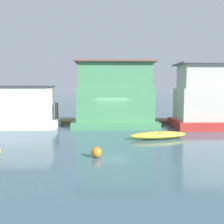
{
  "coord_description": "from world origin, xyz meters",
  "views": [
    {
      "loc": [
        -0.6,
        -20.31,
        3.33
      ],
      "look_at": [
        0.0,
        -1.0,
        1.4
      ],
      "focal_mm": 40.0,
      "sensor_mm": 36.0,
      "label": 1
    }
  ],
  "objects_px": {
    "houseboat_white": "(15,109)",
    "houseboat_red": "(219,98)",
    "houseboat_green": "(115,97)",
    "dinghy_yellow": "(158,135)",
    "buoy_orange": "(96,152)",
    "mooring_post_centre": "(57,114)"
  },
  "relations": [
    {
      "from": "houseboat_white",
      "to": "houseboat_red",
      "type": "distance_m",
      "value": 16.73
    },
    {
      "from": "houseboat_green",
      "to": "dinghy_yellow",
      "type": "bearing_deg",
      "value": -62.1
    },
    {
      "from": "houseboat_green",
      "to": "buoy_orange",
      "type": "relative_size",
      "value": 14.13
    },
    {
      "from": "houseboat_green",
      "to": "houseboat_red",
      "type": "bearing_deg",
      "value": -4.07
    },
    {
      "from": "houseboat_red",
      "to": "houseboat_green",
      "type": "bearing_deg",
      "value": 175.93
    },
    {
      "from": "houseboat_green",
      "to": "dinghy_yellow",
      "type": "xyz_separation_m",
      "value": [
        2.57,
        -4.86,
        -2.26
      ]
    },
    {
      "from": "houseboat_white",
      "to": "buoy_orange",
      "type": "relative_size",
      "value": 13.97
    },
    {
      "from": "houseboat_red",
      "to": "dinghy_yellow",
      "type": "height_order",
      "value": "houseboat_red"
    },
    {
      "from": "dinghy_yellow",
      "to": "mooring_post_centre",
      "type": "relative_size",
      "value": 2.02
    },
    {
      "from": "houseboat_green",
      "to": "dinghy_yellow",
      "type": "relative_size",
      "value": 1.77
    },
    {
      "from": "houseboat_white",
      "to": "houseboat_green",
      "type": "height_order",
      "value": "houseboat_green"
    },
    {
      "from": "dinghy_yellow",
      "to": "buoy_orange",
      "type": "relative_size",
      "value": 7.98
    },
    {
      "from": "houseboat_green",
      "to": "houseboat_red",
      "type": "height_order",
      "value": "houseboat_green"
    },
    {
      "from": "houseboat_white",
      "to": "buoy_orange",
      "type": "height_order",
      "value": "houseboat_white"
    },
    {
      "from": "houseboat_red",
      "to": "houseboat_white",
      "type": "bearing_deg",
      "value": 177.88
    },
    {
      "from": "houseboat_green",
      "to": "mooring_post_centre",
      "type": "relative_size",
      "value": 3.58
    },
    {
      "from": "dinghy_yellow",
      "to": "buoy_orange",
      "type": "height_order",
      "value": "buoy_orange"
    },
    {
      "from": "houseboat_red",
      "to": "mooring_post_centre",
      "type": "xyz_separation_m",
      "value": [
        -13.54,
        1.93,
        -1.44
      ]
    },
    {
      "from": "houseboat_green",
      "to": "mooring_post_centre",
      "type": "distance_m",
      "value": 5.48
    },
    {
      "from": "buoy_orange",
      "to": "houseboat_green",
      "type": "bearing_deg",
      "value": 81.92
    },
    {
      "from": "houseboat_white",
      "to": "houseboat_green",
      "type": "xyz_separation_m",
      "value": [
        8.24,
        -0.02,
        0.92
      ]
    },
    {
      "from": "mooring_post_centre",
      "to": "buoy_orange",
      "type": "relative_size",
      "value": 3.94
    }
  ]
}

